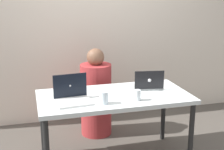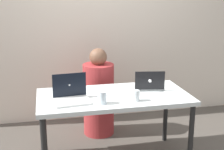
% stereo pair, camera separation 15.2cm
% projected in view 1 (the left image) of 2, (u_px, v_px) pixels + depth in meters
% --- Properties ---
extents(back_wall, '(4.50, 0.10, 2.50)m').
position_uv_depth(back_wall, '(88.00, 26.00, 4.04)').
color(back_wall, beige).
rests_on(back_wall, ground).
extents(desk, '(1.46, 0.74, 0.71)m').
position_uv_depth(desk, '(114.00, 101.00, 3.04)').
color(desk, silver).
rests_on(desk, ground).
extents(person_at_center, '(0.43, 0.43, 1.05)m').
position_uv_depth(person_at_center, '(96.00, 97.00, 3.71)').
color(person_at_center, '#A42F31').
rests_on(person_at_center, ground).
extents(laptop_back_right, '(0.33, 0.26, 0.20)m').
position_uv_depth(laptop_back_right, '(148.00, 84.00, 3.20)').
color(laptop_back_right, silver).
rests_on(laptop_back_right, desk).
extents(laptop_front_left, '(0.34, 0.29, 0.24)m').
position_uv_depth(laptop_front_left, '(72.00, 96.00, 2.82)').
color(laptop_front_left, silver).
rests_on(laptop_front_left, desk).
extents(water_glass_left, '(0.08, 0.08, 0.11)m').
position_uv_depth(water_glass_left, '(104.00, 99.00, 2.77)').
color(water_glass_left, silver).
rests_on(water_glass_left, desk).
extents(water_glass_right, '(0.06, 0.06, 0.10)m').
position_uv_depth(water_glass_right, '(137.00, 96.00, 2.85)').
color(water_glass_right, white).
rests_on(water_glass_right, desk).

